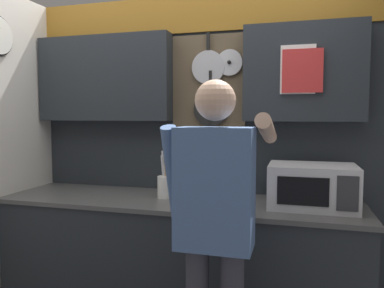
% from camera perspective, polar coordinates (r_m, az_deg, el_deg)
% --- Properties ---
extents(base_cabinet_counter, '(2.49, 0.67, 0.89)m').
position_cam_1_polar(base_cabinet_counter, '(2.77, -2.22, -17.49)').
color(base_cabinet_counter, '#23282D').
rests_on(base_cabinet_counter, ground_plane).
extents(back_wall_unit, '(3.06, 0.23, 2.37)m').
position_cam_1_polar(back_wall_unit, '(2.86, -0.59, 3.95)').
color(back_wall_unit, '#23282D').
rests_on(back_wall_unit, ground_plane).
extents(microwave, '(0.54, 0.38, 0.27)m').
position_cam_1_polar(microwave, '(2.50, 17.82, -6.11)').
color(microwave, silver).
rests_on(microwave, base_cabinet_counter).
extents(knife_block, '(0.11, 0.15, 0.26)m').
position_cam_1_polar(knife_block, '(2.57, 3.19, -6.60)').
color(knife_block, brown).
rests_on(knife_block, base_cabinet_counter).
extents(utensil_crock, '(0.10, 0.10, 0.36)m').
position_cam_1_polar(utensil_crock, '(2.66, -4.19, -6.20)').
color(utensil_crock, white).
rests_on(utensil_crock, base_cabinet_counter).
extents(person, '(0.54, 0.65, 1.65)m').
position_cam_1_polar(person, '(1.91, 3.57, -10.53)').
color(person, '#383842').
rests_on(person, ground_plane).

